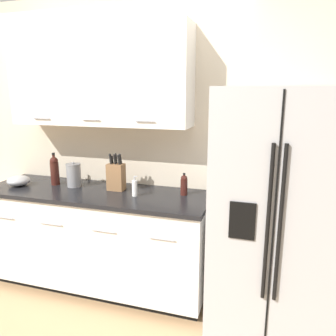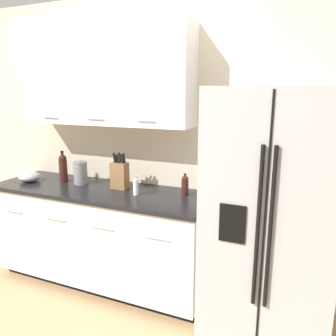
{
  "view_description": "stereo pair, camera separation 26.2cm",
  "coord_description": "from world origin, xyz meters",
  "px_view_note": "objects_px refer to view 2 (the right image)",
  "views": [
    {
      "loc": [
        1.42,
        -1.52,
        1.77
      ],
      "look_at": [
        0.67,
        0.92,
        1.18
      ],
      "focal_mm": 35.0,
      "sensor_mm": 36.0,
      "label": 1
    },
    {
      "loc": [
        1.67,
        -1.43,
        1.77
      ],
      "look_at": [
        0.67,
        0.92,
        1.18
      ],
      "focal_mm": 35.0,
      "sensor_mm": 36.0,
      "label": 2
    }
  ],
  "objects_px": {
    "refrigerator": "(271,219)",
    "mixing_bowl": "(30,177)",
    "oil_bottle": "(185,185)",
    "steel_canister": "(81,173)",
    "knife_block": "(120,175)",
    "wine_bottle": "(63,167)",
    "soap_dispenser": "(136,187)"
  },
  "relations": [
    {
      "from": "knife_block",
      "to": "wine_bottle",
      "type": "xyz_separation_m",
      "value": [
        -0.62,
        -0.01,
        0.01
      ]
    },
    {
      "from": "knife_block",
      "to": "steel_canister",
      "type": "distance_m",
      "value": 0.42
    },
    {
      "from": "refrigerator",
      "to": "mixing_bowl",
      "type": "height_order",
      "value": "refrigerator"
    },
    {
      "from": "mixing_bowl",
      "to": "soap_dispenser",
      "type": "bearing_deg",
      "value": 1.4
    },
    {
      "from": "soap_dispenser",
      "to": "mixing_bowl",
      "type": "xyz_separation_m",
      "value": [
        -1.15,
        -0.03,
        -0.02
      ]
    },
    {
      "from": "steel_canister",
      "to": "refrigerator",
      "type": "bearing_deg",
      "value": -4.99
    },
    {
      "from": "oil_bottle",
      "to": "steel_canister",
      "type": "relative_size",
      "value": 0.82
    },
    {
      "from": "refrigerator",
      "to": "oil_bottle",
      "type": "xyz_separation_m",
      "value": [
        -0.71,
        0.2,
        0.11
      ]
    },
    {
      "from": "mixing_bowl",
      "to": "knife_block",
      "type": "bearing_deg",
      "value": 8.71
    },
    {
      "from": "steel_canister",
      "to": "mixing_bowl",
      "type": "height_order",
      "value": "steel_canister"
    },
    {
      "from": "soap_dispenser",
      "to": "steel_canister",
      "type": "bearing_deg",
      "value": 171.16
    },
    {
      "from": "refrigerator",
      "to": "steel_canister",
      "type": "xyz_separation_m",
      "value": [
        -1.74,
        0.15,
        0.13
      ]
    },
    {
      "from": "knife_block",
      "to": "steel_canister",
      "type": "xyz_separation_m",
      "value": [
        -0.42,
        -0.01,
        -0.02
      ]
    },
    {
      "from": "knife_block",
      "to": "mixing_bowl",
      "type": "relative_size",
      "value": 1.61
    },
    {
      "from": "mixing_bowl",
      "to": "wine_bottle",
      "type": "bearing_deg",
      "value": 23.18
    },
    {
      "from": "oil_bottle",
      "to": "mixing_bowl",
      "type": "distance_m",
      "value": 1.54
    },
    {
      "from": "knife_block",
      "to": "mixing_bowl",
      "type": "distance_m",
      "value": 0.94
    },
    {
      "from": "refrigerator",
      "to": "knife_block",
      "type": "relative_size",
      "value": 5.51
    },
    {
      "from": "refrigerator",
      "to": "wine_bottle",
      "type": "relative_size",
      "value": 6.0
    },
    {
      "from": "soap_dispenser",
      "to": "mixing_bowl",
      "type": "distance_m",
      "value": 1.15
    },
    {
      "from": "mixing_bowl",
      "to": "refrigerator",
      "type": "bearing_deg",
      "value": -0.62
    },
    {
      "from": "wine_bottle",
      "to": "steel_canister",
      "type": "height_order",
      "value": "wine_bottle"
    },
    {
      "from": "wine_bottle",
      "to": "soap_dispenser",
      "type": "xyz_separation_m",
      "value": [
        0.84,
        -0.1,
        -0.07
      ]
    },
    {
      "from": "steel_canister",
      "to": "wine_bottle",
      "type": "bearing_deg",
      "value": 179.32
    },
    {
      "from": "refrigerator",
      "to": "wine_bottle",
      "type": "xyz_separation_m",
      "value": [
        -1.94,
        0.15,
        0.16
      ]
    },
    {
      "from": "oil_bottle",
      "to": "steel_canister",
      "type": "height_order",
      "value": "steel_canister"
    },
    {
      "from": "refrigerator",
      "to": "wine_bottle",
      "type": "distance_m",
      "value": 1.95
    },
    {
      "from": "refrigerator",
      "to": "soap_dispenser",
      "type": "bearing_deg",
      "value": 177.28
    },
    {
      "from": "refrigerator",
      "to": "oil_bottle",
      "type": "relative_size",
      "value": 9.64
    },
    {
      "from": "oil_bottle",
      "to": "soap_dispenser",
      "type": "bearing_deg",
      "value": -158.51
    },
    {
      "from": "refrigerator",
      "to": "soap_dispenser",
      "type": "xyz_separation_m",
      "value": [
        -1.1,
        0.05,
        0.09
      ]
    },
    {
      "from": "oil_bottle",
      "to": "knife_block",
      "type": "bearing_deg",
      "value": -176.47
    }
  ]
}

